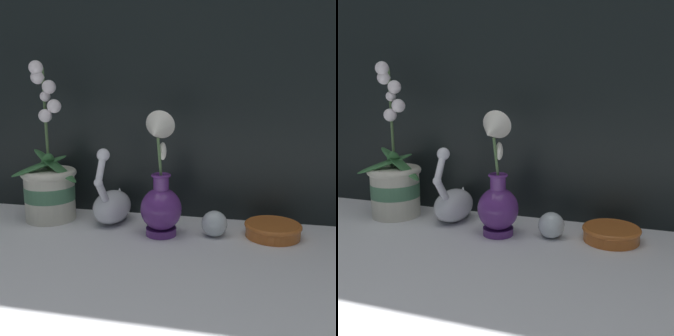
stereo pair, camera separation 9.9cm
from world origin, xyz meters
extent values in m
plane|color=white|center=(0.00, 0.00, 0.00)|extent=(2.80, 2.80, 0.00)
cube|color=black|center=(0.00, 0.28, 0.60)|extent=(2.80, 0.03, 1.20)
cylinder|color=beige|center=(-0.32, 0.16, 0.07)|extent=(0.14, 0.14, 0.14)
cylinder|color=#477A56|center=(-0.32, 0.16, 0.08)|extent=(0.14, 0.14, 0.04)
torus|color=beige|center=(-0.32, 0.16, 0.13)|extent=(0.15, 0.15, 0.02)
cylinder|color=#4C6B3D|center=(-0.32, 0.16, 0.28)|extent=(0.01, 0.01, 0.28)
ellipsoid|color=#38703D|center=(-0.30, 0.15, 0.16)|extent=(0.16, 0.08, 0.09)
ellipsoid|color=#38703D|center=(-0.34, 0.18, 0.16)|extent=(0.11, 0.15, 0.09)
ellipsoid|color=#38703D|center=(-0.34, 0.14, 0.16)|extent=(0.13, 0.15, 0.05)
sphere|color=white|center=(-0.34, 0.14, 0.42)|extent=(0.04, 0.04, 0.04)
sphere|color=white|center=(-0.34, 0.15, 0.40)|extent=(0.04, 0.04, 0.04)
sphere|color=white|center=(-0.31, 0.15, 0.37)|extent=(0.04, 0.04, 0.04)
sphere|color=white|center=(-0.32, 0.15, 0.35)|extent=(0.03, 0.03, 0.03)
sphere|color=white|center=(-0.28, 0.13, 0.32)|extent=(0.04, 0.04, 0.04)
sphere|color=white|center=(-0.31, 0.13, 0.30)|extent=(0.04, 0.04, 0.04)
ellipsoid|color=white|center=(-0.14, 0.17, 0.04)|extent=(0.10, 0.15, 0.09)
cone|color=white|center=(-0.14, 0.22, 0.06)|extent=(0.05, 0.06, 0.07)
cylinder|color=white|center=(-0.14, 0.10, 0.10)|extent=(0.02, 0.07, 0.08)
sphere|color=white|center=(-0.14, 0.07, 0.13)|extent=(0.02, 0.02, 0.02)
cylinder|color=white|center=(-0.14, 0.09, 0.17)|extent=(0.02, 0.05, 0.07)
sphere|color=white|center=(-0.14, 0.11, 0.20)|extent=(0.03, 0.03, 0.03)
cylinder|color=#602D7F|center=(0.01, 0.10, 0.01)|extent=(0.08, 0.08, 0.02)
ellipsoid|color=#602D7F|center=(0.01, 0.10, 0.07)|extent=(0.10, 0.10, 0.11)
cylinder|color=#602D7F|center=(0.01, 0.10, 0.14)|extent=(0.04, 0.04, 0.04)
torus|color=#602D7F|center=(0.01, 0.10, 0.15)|extent=(0.05, 0.05, 0.01)
cylinder|color=#567A47|center=(0.01, 0.09, 0.20)|extent=(0.01, 0.03, 0.10)
cone|color=white|center=(0.01, 0.06, 0.27)|extent=(0.07, 0.09, 0.09)
ellipsoid|color=white|center=(0.02, 0.09, 0.22)|extent=(0.02, 0.02, 0.04)
sphere|color=silver|center=(0.14, 0.12, 0.03)|extent=(0.07, 0.07, 0.07)
cylinder|color=#C66628|center=(0.29, 0.15, 0.02)|extent=(0.13, 0.13, 0.03)
torus|color=#C66628|center=(0.29, 0.15, 0.03)|extent=(0.14, 0.14, 0.01)
camera|label=1|loc=(0.23, -0.82, 0.36)|focal=42.00mm
camera|label=2|loc=(0.33, -0.79, 0.36)|focal=42.00mm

